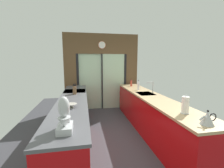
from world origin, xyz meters
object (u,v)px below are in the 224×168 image
at_px(mixing_bowl, 71,106).
at_px(soap_bottle_near, 138,86).
at_px(soap_bottle_far, 131,83).
at_px(oven_range, 76,107).
at_px(stand_mixer, 65,118).
at_px(kettle, 207,118).
at_px(paper_towel_roll, 185,105).
at_px(knife_block, 75,90).

xyz_separation_m(mixing_bowl, soap_bottle_near, (1.78, 1.40, 0.08)).
xyz_separation_m(soap_bottle_near, soap_bottle_far, (0.00, 0.66, -0.02)).
relative_size(oven_range, soap_bottle_near, 3.34).
height_order(stand_mixer, kettle, stand_mixer).
bearing_deg(soap_bottle_near, kettle, -89.96).
height_order(stand_mixer, soap_bottle_near, stand_mixer).
distance_m(soap_bottle_far, paper_towel_roll, 2.70).
height_order(mixing_bowl, kettle, kettle).
height_order(oven_range, mixing_bowl, mixing_bowl).
distance_m(oven_range, stand_mixer, 2.59).
relative_size(stand_mixer, paper_towel_roll, 1.40).
height_order(oven_range, stand_mixer, stand_mixer).
height_order(kettle, soap_bottle_far, soap_bottle_far).
relative_size(oven_range, paper_towel_roll, 3.07).
height_order(mixing_bowl, knife_block, knife_block).
relative_size(mixing_bowl, stand_mixer, 0.49).
relative_size(oven_range, knife_block, 3.35).
height_order(knife_block, kettle, knife_block).
bearing_deg(kettle, stand_mixer, 175.32).
relative_size(mixing_bowl, knife_block, 0.75).
bearing_deg(soap_bottle_near, knife_block, -172.02).
xyz_separation_m(stand_mixer, soap_bottle_far, (1.78, 2.99, -0.06)).
bearing_deg(soap_bottle_far, stand_mixer, -120.79).
height_order(knife_block, stand_mixer, stand_mixer).
height_order(soap_bottle_near, soap_bottle_far, soap_bottle_near).
distance_m(soap_bottle_near, soap_bottle_far, 0.66).
xyz_separation_m(stand_mixer, soap_bottle_near, (1.78, 2.33, -0.04)).
relative_size(oven_range, mixing_bowl, 4.47).
bearing_deg(kettle, knife_block, 128.66).
height_order(knife_block, paper_towel_roll, paper_towel_roll).
bearing_deg(knife_block, mixing_bowl, -90.00).
height_order(stand_mixer, soap_bottle_far, stand_mixer).
distance_m(mixing_bowl, paper_towel_roll, 1.89).
relative_size(knife_block, soap_bottle_far, 1.18).
relative_size(kettle, paper_towel_roll, 0.84).
relative_size(oven_range, soap_bottle_far, 3.97).
relative_size(stand_mixer, soap_bottle_near, 1.53).
bearing_deg(mixing_bowl, stand_mixer, -90.00).
bearing_deg(soap_bottle_far, knife_block, -153.02).
height_order(oven_range, soap_bottle_far, soap_bottle_far).
xyz_separation_m(kettle, soap_bottle_far, (-0.00, 3.13, 0.01)).
xyz_separation_m(mixing_bowl, paper_towel_roll, (1.78, -0.64, 0.10)).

